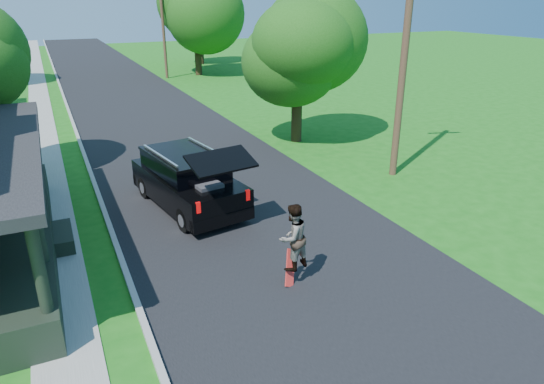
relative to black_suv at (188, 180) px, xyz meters
name	(u,v)px	position (x,y,z in m)	size (l,w,h in m)	color
ground	(340,312)	(1.40, -7.07, -0.94)	(140.00, 140.00, 0.00)	#176313
street	(150,119)	(1.40, 12.93, -0.94)	(8.00, 120.00, 0.02)	black
curb	(74,127)	(-2.65, 12.93, -0.94)	(0.15, 120.00, 0.12)	#A09F9B
sidewalk	(43,130)	(-4.20, 12.93, -0.94)	(1.30, 120.00, 0.03)	gray
black_suv	(188,180)	(0.00, 0.00, 0.00)	(2.80, 5.53, 2.46)	black
skateboarder	(293,237)	(0.97, -5.57, 0.32)	(0.96, 0.85, 1.66)	black
skateboard	(290,269)	(0.95, -5.50, -0.57)	(0.50, 0.49, 0.87)	red
tree_right_near	(297,46)	(6.86, 5.51, 3.47)	(6.16, 5.90, 6.99)	black
tree_right_mid	(195,5)	(8.87, 27.90, 4.87)	(6.51, 6.45, 9.22)	black
tree_right_far	(198,6)	(11.28, 34.94, 4.62)	(6.54, 6.13, 8.28)	black
utility_pole_near	(407,26)	(8.15, -0.30, 4.59)	(1.63, 0.67, 10.76)	#4D3524
utility_pole_far	(163,29)	(5.90, 27.24, 3.02)	(1.47, 0.24, 7.66)	#4D3524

